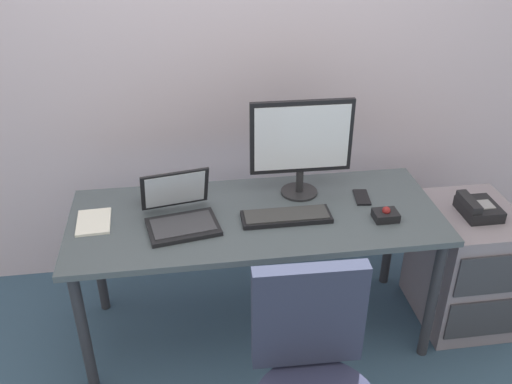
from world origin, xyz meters
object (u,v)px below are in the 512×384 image
at_px(file_cabinet, 464,265).
at_px(cell_phone, 362,197).
at_px(monitor_main, 301,142).
at_px(paper_notepad, 94,222).
at_px(keyboard, 286,216).
at_px(desk_phone, 478,208).
at_px(laptop, 180,213).
at_px(trackball_mouse, 386,215).
at_px(coffee_mug, 152,192).

xyz_separation_m(file_cabinet, cell_phone, (-0.55, 0.10, 0.40)).
distance_m(file_cabinet, monitor_main, 1.10).
bearing_deg(monitor_main, paper_notepad, -172.34).
bearing_deg(keyboard, cell_phone, 18.11).
height_order(file_cabinet, desk_phone, desk_phone).
bearing_deg(desk_phone, laptop, 178.93).
bearing_deg(monitor_main, trackball_mouse, -40.13).
xyz_separation_m(monitor_main, cell_phone, (0.29, -0.09, -0.27)).
height_order(file_cabinet, monitor_main, monitor_main).
xyz_separation_m(monitor_main, laptop, (-0.59, -0.18, -0.22)).
relative_size(monitor_main, coffee_mug, 4.35).
relative_size(file_cabinet, monitor_main, 1.33).
height_order(keyboard, cell_phone, keyboard).
relative_size(coffee_mug, cell_phone, 0.79).
bearing_deg(laptop, monitor_main, 17.36).
bearing_deg(file_cabinet, coffee_mug, 172.52).
bearing_deg(trackball_mouse, keyboard, 171.65).
distance_m(monitor_main, laptop, 0.65).
height_order(file_cabinet, coffee_mug, coffee_mug).
bearing_deg(laptop, paper_notepad, 172.44).
bearing_deg(file_cabinet, desk_phone, -116.78).
bearing_deg(paper_notepad, coffee_mug, 28.68).
bearing_deg(cell_phone, desk_phone, -4.73).
bearing_deg(paper_notepad, cell_phone, 1.82).
relative_size(file_cabinet, desk_phone, 3.23).
relative_size(monitor_main, paper_notepad, 2.34).
xyz_separation_m(desk_phone, laptop, (-1.42, 0.03, 0.08)).
xyz_separation_m(laptop, trackball_mouse, (0.93, -0.10, -0.03)).
bearing_deg(trackball_mouse, laptop, 173.58).
bearing_deg(file_cabinet, laptop, 179.60).
height_order(file_cabinet, trackball_mouse, trackball_mouse).
bearing_deg(paper_notepad, file_cabinet, -1.94).
xyz_separation_m(keyboard, coffee_mug, (-0.61, 0.23, 0.04)).
relative_size(file_cabinet, keyboard, 1.58).
height_order(desk_phone, monitor_main, monitor_main).
xyz_separation_m(desk_phone, coffee_mug, (-1.55, 0.22, 0.09)).
bearing_deg(keyboard, monitor_main, 64.13).
distance_m(keyboard, laptop, 0.48).
bearing_deg(file_cabinet, keyboard, -178.29).
bearing_deg(cell_phone, coffee_mug, -178.31).
bearing_deg(file_cabinet, monitor_main, 167.14).
distance_m(trackball_mouse, cell_phone, 0.20).
bearing_deg(keyboard, coffee_mug, 158.97).
height_order(desk_phone, cell_phone, desk_phone).
height_order(file_cabinet, cell_phone, cell_phone).
bearing_deg(desk_phone, coffee_mug, 171.88).
xyz_separation_m(file_cabinet, trackball_mouse, (-0.51, -0.09, 0.41)).
distance_m(coffee_mug, cell_phone, 1.01).
xyz_separation_m(desk_phone, keyboard, (-0.95, -0.01, 0.05)).
xyz_separation_m(desk_phone, cell_phone, (-0.55, 0.12, 0.04)).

